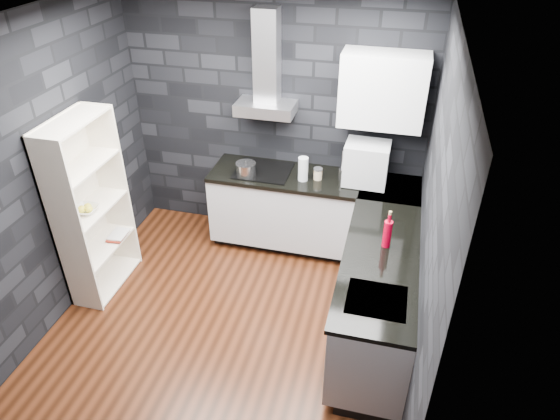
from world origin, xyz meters
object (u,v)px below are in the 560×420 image
at_px(pot, 246,170).
at_px(utensil_crock, 343,174).
at_px(appliance_garage, 366,163).
at_px(bookshelf, 91,209).
at_px(storage_jar, 318,174).
at_px(glass_vase, 303,169).
at_px(fruit_bowl, 86,210).
at_px(red_bottle, 387,234).

xyz_separation_m(pot, utensil_crock, (0.99, 0.18, -0.01)).
distance_m(pot, appliance_garage, 1.24).
xyz_separation_m(pot, bookshelf, (-1.22, -0.98, -0.07)).
distance_m(storage_jar, appliance_garage, 0.51).
height_order(storage_jar, utensil_crock, utensil_crock).
bearing_deg(glass_vase, bookshelf, -150.32).
height_order(glass_vase, appliance_garage, appliance_garage).
bearing_deg(utensil_crock, bookshelf, -152.43).
height_order(pot, bookshelf, bookshelf).
height_order(storage_jar, fruit_bowl, storage_jar).
distance_m(pot, red_bottle, 1.75).
bearing_deg(appliance_garage, pot, -171.84).
height_order(pot, appliance_garage, appliance_garage).
distance_m(utensil_crock, appliance_garage, 0.28).
bearing_deg(glass_vase, pot, -174.34).
bearing_deg(red_bottle, utensil_crock, 116.25).
bearing_deg(red_bottle, fruit_bowl, -176.37).
relative_size(utensil_crock, bookshelf, 0.07).
relative_size(pot, appliance_garage, 0.47).
height_order(bookshelf, fruit_bowl, bookshelf).
bearing_deg(fruit_bowl, utensil_crock, 29.06).
bearing_deg(appliance_garage, bookshelf, -154.13).
relative_size(pot, utensil_crock, 1.71).
bearing_deg(bookshelf, appliance_garage, 15.06).
bearing_deg(utensil_crock, glass_vase, -163.16).
bearing_deg(storage_jar, red_bottle, -52.12).
bearing_deg(storage_jar, glass_vase, -159.46).
distance_m(storage_jar, bookshelf, 2.25).
xyz_separation_m(storage_jar, red_bottle, (0.77, -0.99, 0.07)).
bearing_deg(utensil_crock, red_bottle, -63.75).
distance_m(appliance_garage, red_bottle, 1.08).
relative_size(appliance_garage, bookshelf, 0.24).
bearing_deg(pot, utensil_crock, 10.22).
height_order(pot, utensil_crock, pot).
xyz_separation_m(glass_vase, utensil_crock, (0.40, 0.12, -0.07)).
height_order(utensil_crock, red_bottle, red_bottle).
distance_m(pot, glass_vase, 0.60).
bearing_deg(storage_jar, utensil_crock, 14.60).
bearing_deg(bookshelf, pot, 28.90).
xyz_separation_m(glass_vase, appliance_garage, (0.63, 0.09, 0.10)).
relative_size(appliance_garage, fruit_bowl, 1.98).
relative_size(red_bottle, bookshelf, 0.14).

